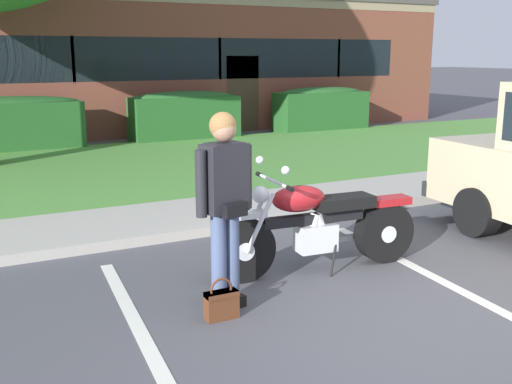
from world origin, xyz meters
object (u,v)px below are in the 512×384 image
hedge_center_right (185,114)px  brick_building (42,61)px  rider_person (225,196)px  motorcycle (325,225)px  handbag (222,302)px  hedge_center_left (11,123)px  hedge_right (321,108)px

hedge_center_right → brick_building: (-2.51, 5.82, 1.29)m
rider_person → brick_building: 15.99m
motorcycle → handbag: size_ratio=6.23×
hedge_center_left → hedge_center_right: size_ratio=1.13×
rider_person → hedge_right: bearing=52.9°
hedge_center_right → hedge_right: bearing=0.0°
rider_person → handbag: 0.89m
rider_person → brick_building: (0.99, 15.93, 0.95)m
hedge_center_right → hedge_right: size_ratio=1.02×
rider_person → hedge_center_right: 10.70m
hedge_center_right → hedge_center_left: bearing=180.0°
hedge_right → brick_building: 8.93m
hedge_center_left → brick_building: bearing=74.4°
rider_person → brick_building: size_ratio=0.07×
hedge_center_right → hedge_right: (4.14, 0.00, -0.00)m
motorcycle → brick_building: 15.63m
hedge_center_right → motorcycle: bearing=-102.8°
hedge_right → brick_building: bearing=138.8°
hedge_right → brick_building: brick_building is taller
handbag → hedge_right: size_ratio=0.13×
rider_person → handbag: bearing=-122.1°
motorcycle → hedge_center_left: size_ratio=0.72×
handbag → brick_building: (1.14, 16.17, 1.80)m
hedge_center_left → hedge_center_right: 4.14m
rider_person → hedge_center_left: size_ratio=0.55×
hedge_center_right → hedge_right: same height
handbag → brick_building: size_ratio=0.02×
handbag → hedge_right: 12.96m
handbag → rider_person: bearing=57.9°
hedge_center_left → brick_building: brick_building is taller
hedge_center_right → brick_building: 6.47m
rider_person → hedge_right: (7.64, 10.11, -0.34)m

